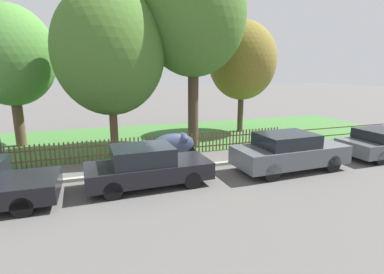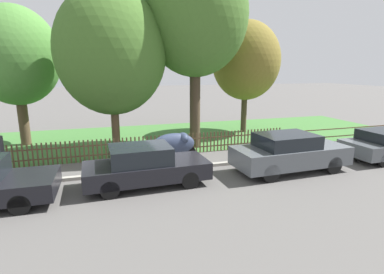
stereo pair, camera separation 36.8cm
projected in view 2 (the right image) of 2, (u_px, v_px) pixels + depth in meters
ground_plane at (150, 173)px, 11.15m from camera, size 120.00×120.00×0.00m
kerb_stone at (149, 171)px, 11.23m from camera, size 31.89×0.20×0.12m
grass_strip at (132, 138)px, 16.75m from camera, size 31.89×7.69×0.01m
park_fence at (141, 147)px, 13.07m from camera, size 31.89×0.05×0.94m
parked_car_black_saloon at (145, 166)px, 9.87m from camera, size 4.09×1.79×1.36m
parked_car_navy_estate at (289, 152)px, 11.24m from camera, size 4.39×1.90×1.45m
covered_motorcycle at (175, 144)px, 12.67m from camera, size 1.96×0.79×1.16m
tree_nearest_kerb at (16, 56)px, 14.42m from camera, size 4.12×4.12×6.79m
tree_behind_motorcycle at (111, 52)px, 13.03m from camera, size 4.79×4.79×7.30m
tree_mid_park at (195, 16)px, 13.76m from camera, size 4.89×4.89×9.04m
tree_far_left at (246, 61)px, 17.65m from camera, size 4.02×4.02×6.59m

